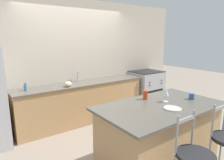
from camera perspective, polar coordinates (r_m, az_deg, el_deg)
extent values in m
plane|color=gray|center=(4.43, -6.01, -12.94)|extent=(18.00, 18.00, 0.00)
cube|color=beige|center=(4.64, -10.52, 5.48)|extent=(6.00, 0.07, 2.70)
cube|color=tan|center=(4.57, -8.41, -6.40)|extent=(2.89, 0.62, 0.86)
cube|color=#5B564C|center=(4.45, -8.58, -0.93)|extent=(2.93, 0.65, 0.03)
cube|color=black|center=(4.44, -8.59, -0.79)|extent=(0.56, 0.34, 0.01)
cylinder|color=#ADAFB5|center=(4.61, -9.83, 1.09)|extent=(0.02, 0.02, 0.22)
cylinder|color=#ADAFB5|center=(4.53, -9.54, 2.22)|extent=(0.02, 0.12, 0.02)
cube|color=tan|center=(3.14, 13.23, -15.20)|extent=(1.71, 0.93, 0.88)
cube|color=#5B564C|center=(2.96, 13.66, -7.25)|extent=(1.83, 1.05, 0.03)
cube|color=#ADAFB5|center=(5.62, 9.65, -2.45)|extent=(0.80, 0.69, 0.95)
cube|color=black|center=(5.42, 12.25, -4.35)|extent=(0.57, 0.01, 0.30)
cube|color=black|center=(5.52, 9.82, 2.41)|extent=(0.80, 0.69, 0.02)
cylinder|color=black|center=(5.16, 10.82, -0.75)|extent=(0.03, 0.02, 0.03)
cylinder|color=black|center=(5.49, 14.04, -0.14)|extent=(0.03, 0.02, 0.03)
cylinder|color=black|center=(5.18, 10.78, -1.57)|extent=(0.03, 0.02, 0.03)
cylinder|color=black|center=(5.51, 14.00, -0.91)|extent=(0.03, 0.02, 0.03)
cylinder|color=#232326|center=(2.41, 22.80, -19.35)|extent=(0.40, 0.40, 0.04)
cylinder|color=#99999E|center=(2.26, 18.05, -14.57)|extent=(0.02, 0.02, 0.41)
cylinder|color=#99999E|center=(2.49, 22.14, -12.41)|extent=(0.02, 0.02, 0.41)
cube|color=#99999E|center=(2.32, 20.44, -10.51)|extent=(0.29, 0.02, 0.04)
cylinder|color=#99999E|center=(3.25, 28.46, -18.07)|extent=(0.02, 0.02, 0.62)
cylinder|color=#99999E|center=(2.77, 26.92, -10.28)|extent=(0.02, 0.02, 0.41)
cube|color=#99999E|center=(2.86, 28.54, -7.02)|extent=(0.29, 0.02, 0.04)
cylinder|color=beige|center=(2.84, 16.88, -7.77)|extent=(0.24, 0.24, 0.01)
torus|color=beige|center=(2.84, 16.89, -7.66)|extent=(0.24, 0.24, 0.01)
cylinder|color=white|center=(3.12, 15.10, -5.95)|extent=(0.08, 0.08, 0.00)
cylinder|color=white|center=(3.11, 15.15, -5.11)|extent=(0.01, 0.01, 0.09)
cone|color=white|center=(3.08, 15.25, -3.34)|extent=(0.08, 0.08, 0.11)
cylinder|color=#335689|center=(3.36, 21.78, -4.34)|extent=(0.08, 0.08, 0.09)
torus|color=#335689|center=(3.40, 22.16, -4.19)|extent=(0.06, 0.01, 0.06)
cylinder|color=red|center=(3.16, 9.53, -4.20)|extent=(0.07, 0.07, 0.14)
ellipsoid|color=beige|center=(4.11, -12.48, -1.11)|extent=(0.14, 0.14, 0.11)
cylinder|color=brown|center=(4.09, -12.52, -0.18)|extent=(0.02, 0.02, 0.02)
cylinder|color=teal|center=(4.06, -23.49, -1.96)|extent=(0.06, 0.06, 0.12)
cylinder|color=black|center=(4.04, -23.58, -0.96)|extent=(0.02, 0.02, 0.03)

